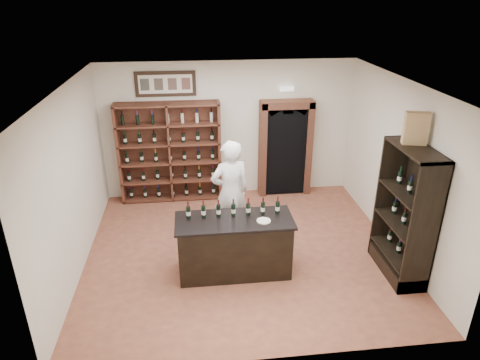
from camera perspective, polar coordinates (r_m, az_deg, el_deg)
The scene contains 21 objects.
floor at distance 7.87m, azimuth 0.28°, elevation -9.40°, with size 5.50×5.50×0.00m, color #9C5B3E.
ceiling at distance 6.69m, azimuth 0.33°, elevation 12.53°, with size 5.50×5.50×0.00m, color white.
wall_back at distance 9.48m, azimuth -1.53°, elevation 6.68°, with size 5.50×0.04×3.00m, color silver.
wall_left at distance 7.37m, azimuth -21.45°, elevation -0.37°, with size 0.04×5.00×3.00m, color silver.
wall_right at distance 7.94m, azimuth 20.43°, elevation 1.54°, with size 0.04×5.00×3.00m, color silver.
wine_shelf at distance 9.43m, azimuth -9.31°, elevation 3.70°, with size 2.20×0.38×2.20m.
framed_picture at distance 9.17m, azimuth -9.90°, elevation 12.51°, with size 1.25×0.04×0.52m, color black.
arched_doorway at distance 9.62m, azimuth 6.05°, elevation 4.54°, with size 1.17×0.35×2.17m.
emergency_light at distance 9.36m, azimuth 6.27°, elevation 12.02°, with size 0.30×0.10×0.10m, color white.
tasting_counter at distance 7.08m, azimuth -0.75°, elevation -8.85°, with size 1.88×0.78×1.00m.
counter_bottle_0 at distance 6.85m, azimuth -6.90°, elevation -4.29°, with size 0.07×0.07×0.30m.
counter_bottle_1 at distance 6.85m, azimuth -4.89°, elevation -4.20°, with size 0.07×0.07×0.30m.
counter_bottle_2 at distance 6.85m, azimuth -2.88°, elevation -4.10°, with size 0.07×0.07×0.30m.
counter_bottle_3 at distance 6.87m, azimuth -0.88°, elevation -3.99°, with size 0.07×0.07×0.30m.
counter_bottle_4 at distance 6.90m, azimuth 1.11°, elevation -3.88°, with size 0.07×0.07×0.30m.
counter_bottle_5 at distance 6.93m, azimuth 3.08°, elevation -3.77°, with size 0.07×0.07×0.30m.
counter_bottle_6 at distance 6.97m, azimuth 5.03°, elevation -3.65°, with size 0.07×0.07×0.30m.
side_cabinet at distance 7.44m, azimuth 21.00°, elevation -6.52°, with size 0.48×1.20×2.20m.
shopkeeper at distance 7.70m, azimuth -1.31°, elevation -1.72°, with size 0.72×0.47×1.98m, color white.
plate at distance 6.77m, azimuth 3.18°, elevation -5.46°, with size 0.22×0.22×0.02m, color silver.
wine_crate at distance 6.93m, azimuth 22.41°, elevation 6.39°, with size 0.35×0.14×0.49m, color tan.
Camera 1 is at (-0.79, -6.50, 4.36)m, focal length 32.00 mm.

